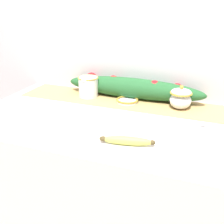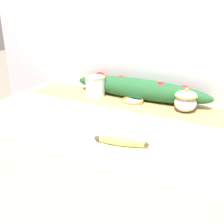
# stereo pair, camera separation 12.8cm
# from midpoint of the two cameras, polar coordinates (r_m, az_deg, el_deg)

# --- Properties ---
(countertop) EXTENTS (1.37, 0.75, 0.89)m
(countertop) POSITION_cam_midpoint_polar(r_m,az_deg,el_deg) (1.58, -2.10, -16.43)
(countertop) COLOR silver
(countertop) RESTS_ON ground_plane
(back_wall) EXTENTS (2.17, 0.04, 2.40)m
(back_wall) POSITION_cam_midpoint_polar(r_m,az_deg,el_deg) (1.62, 3.20, 14.01)
(back_wall) COLOR silver
(back_wall) RESTS_ON ground_plane
(table_runner) EXTENTS (1.26, 0.25, 0.00)m
(table_runner) POSITION_cam_midpoint_polar(r_m,az_deg,el_deg) (1.55, 1.16, 2.05)
(table_runner) COLOR tan
(table_runner) RESTS_ON countertop
(cream_pitcher) EXTENTS (0.12, 0.14, 0.12)m
(cream_pitcher) POSITION_cam_midpoint_polar(r_m,az_deg,el_deg) (1.63, -7.08, 5.23)
(cream_pitcher) COLOR white
(cream_pitcher) RESTS_ON countertop
(sugar_bowl) EXTENTS (0.11, 0.11, 0.12)m
(sugar_bowl) POSITION_cam_midpoint_polar(r_m,az_deg,el_deg) (1.46, 11.37, 2.74)
(sugar_bowl) COLOR white
(sugar_bowl) RESTS_ON countertop
(small_dish) EXTENTS (0.12, 0.12, 0.02)m
(small_dish) POSITION_cam_midpoint_polar(r_m,az_deg,el_deg) (1.53, 0.74, 2.31)
(small_dish) COLOR white
(small_dish) RESTS_ON countertop
(banana) EXTENTS (0.22, 0.08, 0.04)m
(banana) POSITION_cam_midpoint_polar(r_m,az_deg,el_deg) (1.10, -0.28, -5.92)
(banana) COLOR #CCD156
(banana) RESTS_ON countertop
(spoon) EXTENTS (0.15, 0.10, 0.01)m
(spoon) POSITION_cam_midpoint_polar(r_m,az_deg,el_deg) (1.30, 14.72, -2.70)
(spoon) COLOR #B7B7BC
(spoon) RESTS_ON countertop
(poinsettia_garland) EXTENTS (0.80, 0.13, 0.12)m
(poinsettia_garland) POSITION_cam_midpoint_polar(r_m,az_deg,el_deg) (1.59, 1.90, 4.94)
(poinsettia_garland) COLOR #235B2D
(poinsettia_garland) RESTS_ON countertop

